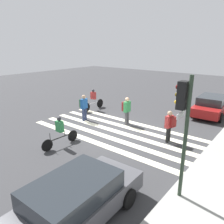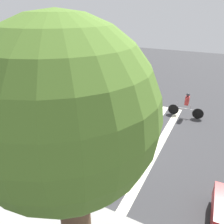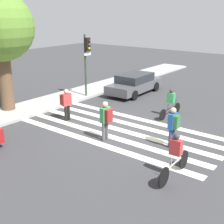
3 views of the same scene
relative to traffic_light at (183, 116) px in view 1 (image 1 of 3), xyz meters
name	(u,v)px [view 1 (image 1 of 3)]	position (x,y,z in m)	size (l,w,h in m)	color
ground_plane	(115,131)	(-3.36, -5.23, -2.88)	(60.00, 60.00, 0.00)	#38383A
crosswalk_stripes	(115,131)	(-3.36, -5.23, -2.88)	(4.22, 10.00, 0.01)	#F2EDCC
traffic_light	(183,116)	(0.00, 0.00, 0.00)	(0.60, 0.50, 4.11)	#283828
pedestrian_child_with_backpack	(126,109)	(-4.74, -5.37, -1.84)	(0.50, 0.42, 1.79)	#4C4C51
pedestrian_adult_blue_shirt	(84,106)	(-3.60, -8.07, -1.85)	(0.50, 0.42, 1.76)	navy
pedestrian_adult_tall_backpack	(170,124)	(-3.95, -2.08, -1.89)	(0.51, 0.47, 1.70)	black
cyclist_mid_street	(93,99)	(-5.83, -9.31, -2.01)	(2.28, 0.41, 1.65)	black
cyclist_far_lane	(60,130)	(-0.06, -6.12, -2.02)	(2.16, 0.41, 1.57)	black
car_parked_silver_sedan	(212,105)	(-10.26, -1.72, -2.16)	(4.49, 2.14, 1.40)	maroon
car_parked_dark_suv	(73,201)	(2.87, -1.81, -2.17)	(4.74, 2.11, 1.38)	#4C4C51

